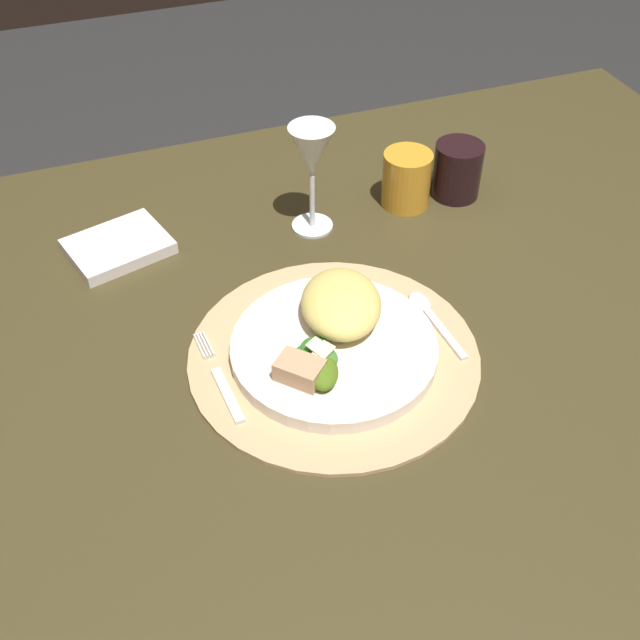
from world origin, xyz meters
TOP-DOWN VIEW (x-y plane):
  - ground_plane at (0.00, 0.00)m, footprint 6.00×6.00m
  - dining_table at (0.00, 0.00)m, footprint 1.44×1.07m
  - placemat at (-0.08, -0.04)m, footprint 0.36×0.36m
  - dinner_plate at (-0.08, -0.04)m, footprint 0.26×0.26m
  - pasta_serving at (-0.05, -0.00)m, footprint 0.14×0.15m
  - salad_greens at (-0.11, -0.07)m, footprint 0.06×0.10m
  - bread_piece at (-0.13, -0.08)m, footprint 0.06×0.06m
  - fork at (-0.22, -0.04)m, footprint 0.02×0.16m
  - spoon at (0.07, -0.01)m, footprint 0.03×0.14m
  - napkin at (-0.29, 0.27)m, footprint 0.16×0.14m
  - wine_glass at (-0.01, 0.23)m, footprint 0.07×0.07m
  - amber_tumbler at (0.15, 0.24)m, footprint 0.08×0.08m
  - dark_tumbler at (0.23, 0.23)m, footprint 0.08×0.08m

SIDE VIEW (x-z plane):
  - ground_plane at x=0.00m, z-range 0.00..0.00m
  - dining_table at x=0.00m, z-range 0.25..0.97m
  - placemat at x=-0.08m, z-range 0.72..0.72m
  - spoon at x=0.07m, z-range 0.72..0.73m
  - fork at x=-0.22m, z-range 0.72..0.73m
  - napkin at x=-0.29m, z-range 0.72..0.73m
  - dinner_plate at x=-0.08m, z-range 0.72..0.74m
  - salad_greens at x=-0.11m, z-range 0.74..0.76m
  - bread_piece at x=-0.13m, z-range 0.74..0.77m
  - dark_tumbler at x=0.23m, z-range 0.72..0.80m
  - amber_tumbler at x=0.15m, z-range 0.72..0.80m
  - pasta_serving at x=-0.05m, z-range 0.74..0.79m
  - wine_glass at x=-0.01m, z-range 0.75..0.92m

